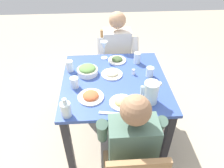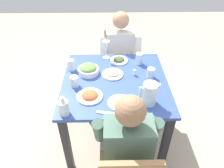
% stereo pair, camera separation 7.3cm
% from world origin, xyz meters
% --- Properties ---
extents(ground_plane, '(8.00, 8.00, 0.00)m').
position_xyz_m(ground_plane, '(0.00, 0.00, 0.00)').
color(ground_plane, tan).
extents(dining_table, '(0.97, 0.97, 0.75)m').
position_xyz_m(dining_table, '(0.00, 0.00, 0.63)').
color(dining_table, '#334C99').
rests_on(dining_table, ground_plane).
extents(chair_near, '(0.40, 0.40, 0.85)m').
position_xyz_m(chair_near, '(-0.08, -0.82, 0.48)').
color(chair_near, '#997047').
rests_on(chair_near, ground_plane).
extents(diner_near, '(0.48, 0.53, 1.15)m').
position_xyz_m(diner_near, '(-0.08, -0.61, 0.62)').
color(diner_near, silver).
rests_on(diner_near, ground_plane).
extents(diner_far, '(0.48, 0.53, 1.15)m').
position_xyz_m(diner_far, '(-0.06, 0.61, 0.62)').
color(diner_far, '#4C6B5B').
rests_on(diner_far, ground_plane).
extents(water_pitcher, '(0.16, 0.12, 0.19)m').
position_xyz_m(water_pitcher, '(-0.26, 0.31, 0.84)').
color(water_pitcher, silver).
rests_on(water_pitcher, dining_table).
extents(salad_bowl, '(0.20, 0.20, 0.09)m').
position_xyz_m(salad_bowl, '(0.25, -0.13, 0.79)').
color(salad_bowl, white).
rests_on(salad_bowl, dining_table).
extents(plate_rice_curry, '(0.22, 0.22, 0.05)m').
position_xyz_m(plate_rice_curry, '(0.22, 0.23, 0.77)').
color(plate_rice_curry, white).
rests_on(plate_rice_curry, dining_table).
extents(plate_dolmas, '(0.19, 0.19, 0.04)m').
position_xyz_m(plate_dolmas, '(-0.05, -0.34, 0.76)').
color(plate_dolmas, white).
rests_on(plate_dolmas, dining_table).
extents(plate_beans, '(0.20, 0.20, 0.04)m').
position_xyz_m(plate_beans, '(0.02, -0.09, 0.76)').
color(plate_beans, white).
rests_on(plate_beans, dining_table).
extents(plate_fries, '(0.20, 0.20, 0.05)m').
position_xyz_m(plate_fries, '(-0.03, 0.32, 0.77)').
color(plate_fries, white).
rests_on(plate_fries, dining_table).
extents(water_glass_far_left, '(0.07, 0.07, 0.10)m').
position_xyz_m(water_glass_far_left, '(0.36, 0.07, 0.80)').
color(water_glass_far_left, silver).
rests_on(water_glass_far_left, dining_table).
extents(water_glass_center, '(0.07, 0.07, 0.11)m').
position_xyz_m(water_glass_center, '(0.43, -0.19, 0.80)').
color(water_glass_center, silver).
rests_on(water_glass_center, dining_table).
extents(water_glass_near_left, '(0.07, 0.07, 0.11)m').
position_xyz_m(water_glass_near_left, '(-0.26, -0.29, 0.81)').
color(water_glass_near_left, silver).
rests_on(water_glass_near_left, dining_table).
extents(water_glass_far_right, '(0.07, 0.07, 0.09)m').
position_xyz_m(water_glass_far_right, '(-0.34, -0.05, 0.80)').
color(water_glass_far_right, silver).
rests_on(water_glass_far_right, dining_table).
extents(wine_glass, '(0.08, 0.08, 0.20)m').
position_xyz_m(wine_glass, '(0.08, -0.41, 0.89)').
color(wine_glass, silver).
rests_on(wine_glass, dining_table).
extents(oil_carafe, '(0.08, 0.08, 0.16)m').
position_xyz_m(oil_carafe, '(0.40, 0.42, 0.81)').
color(oil_carafe, silver).
rests_on(oil_carafe, dining_table).
extents(salt_shaker, '(0.03, 0.03, 0.05)m').
position_xyz_m(salt_shaker, '(-0.19, -0.09, 0.78)').
color(salt_shaker, white).
rests_on(salt_shaker, dining_table).
extents(fork_near, '(0.17, 0.06, 0.01)m').
position_xyz_m(fork_near, '(0.07, 0.43, 0.75)').
color(fork_near, silver).
rests_on(fork_near, dining_table).
extents(knife_near, '(0.18, 0.08, 0.01)m').
position_xyz_m(knife_near, '(-0.15, 0.35, 0.75)').
color(knife_near, silver).
rests_on(knife_near, dining_table).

